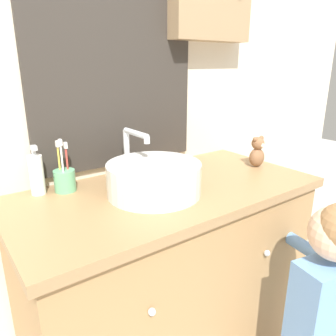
% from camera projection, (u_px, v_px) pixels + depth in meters
% --- Properties ---
extents(wall_back, '(3.20, 0.18, 2.50)m').
position_uv_depth(wall_back, '(128.00, 68.00, 1.37)').
color(wall_back, beige).
rests_on(wall_back, ground_plane).
extents(vanity_counter, '(1.17, 0.58, 0.85)m').
position_uv_depth(vanity_counter, '(168.00, 282.00, 1.38)').
color(vanity_counter, '#A37A4C').
rests_on(vanity_counter, ground_plane).
extents(sink_basin, '(0.34, 0.39, 0.21)m').
position_uv_depth(sink_basin, '(153.00, 178.00, 1.18)').
color(sink_basin, silver).
rests_on(sink_basin, vanity_counter).
extents(toothbrush_holder, '(0.08, 0.08, 0.20)m').
position_uv_depth(toothbrush_holder, '(65.00, 179.00, 1.21)').
color(toothbrush_holder, '#66B27F').
rests_on(toothbrush_holder, vanity_counter).
extents(soap_dispenser, '(0.05, 0.05, 0.18)m').
position_uv_depth(soap_dispenser, '(37.00, 174.00, 1.17)').
color(soap_dispenser, white).
rests_on(soap_dispenser, vanity_counter).
extents(child_figure, '(0.29, 0.43, 0.90)m').
position_uv_depth(child_figure, '(325.00, 301.00, 1.12)').
color(child_figure, slate).
rests_on(child_figure, ground_plane).
extents(teddy_bear, '(0.08, 0.07, 0.14)m').
position_uv_depth(teddy_bear, '(257.00, 152.00, 1.49)').
color(teddy_bear, brown).
rests_on(teddy_bear, vanity_counter).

